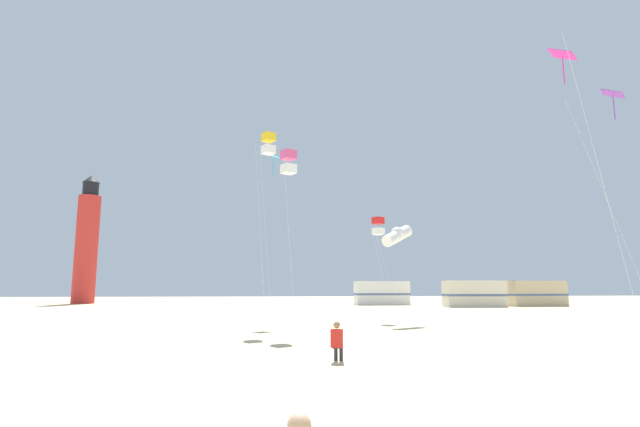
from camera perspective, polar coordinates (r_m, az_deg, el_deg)
kite_flyer_standing at (r=14.49m, az=2.05°, el=-14.79°), size 0.43×0.56×1.16m
kite_diamond_violet at (r=25.26m, az=31.37°, el=11.06°), size 2.67×2.67×10.83m
kite_box_gold at (r=26.23m, az=-6.13°, el=8.20°), size 1.11×1.11×10.34m
kite_diamond_magenta at (r=21.03m, az=27.08°, el=15.32°), size 2.51×2.14×11.08m
kite_box_scarlet at (r=31.34m, az=6.90°, el=-1.49°), size 1.34×1.09×6.61m
kite_diamond_cyan at (r=30.11m, az=-5.62°, el=6.00°), size 1.42×1.42×10.40m
kite_box_rainbow at (r=23.52m, az=-3.74°, el=6.07°), size 0.82×0.82×8.72m
kite_tube_white at (r=28.90m, az=9.14°, el=-2.55°), size 2.44×2.38×5.88m
lighthouse_distant at (r=69.75m, az=-25.90°, el=-3.12°), size 2.80×2.80×16.80m
rv_van_white at (r=58.96m, az=7.32°, el=-9.33°), size 6.51×2.54×2.80m
rv_van_cream at (r=55.05m, az=17.79°, el=-9.05°), size 6.52×2.57×2.80m
rv_van_tan at (r=59.73m, az=24.21°, el=-8.64°), size 6.60×2.82×2.80m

